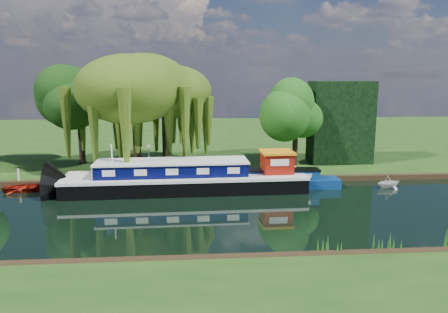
{
  "coord_description": "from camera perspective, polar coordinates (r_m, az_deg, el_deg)",
  "views": [
    {
      "loc": [
        4.23,
        -27.91,
        9.01
      ],
      "look_at": [
        6.79,
        5.29,
        2.8
      ],
      "focal_mm": 35.0,
      "sensor_mm": 36.0,
      "label": 1
    }
  ],
  "objects": [
    {
      "name": "willow_right",
      "position": [
        42.17,
        -7.73,
        7.46
      ],
      "size": [
        7.14,
        7.14,
        8.69
      ],
      "color": "black",
      "rests_on": "far_bank"
    },
    {
      "name": "mooring_posts",
      "position": [
        37.49,
        -11.57,
        -2.07
      ],
      "size": [
        19.16,
        0.16,
        1.0
      ],
      "color": "silver",
      "rests_on": "far_bank"
    },
    {
      "name": "reeds_near",
      "position": [
        22.18,
        2.82,
        -11.88
      ],
      "size": [
        33.7,
        1.5,
        1.1
      ],
      "color": "#1D5416",
      "rests_on": "ground"
    },
    {
      "name": "conifer_hedge",
      "position": [
        44.67,
        14.96,
        4.35
      ],
      "size": [
        6.0,
        3.0,
        8.0
      ],
      "primitive_type": "cube",
      "color": "black",
      "rests_on": "far_bank"
    },
    {
      "name": "far_bank",
      "position": [
        62.67,
        -8.25,
        2.4
      ],
      "size": [
        120.0,
        52.0,
        0.45
      ],
      "primitive_type": "cube",
      "color": "#193E10",
      "rests_on": "ground"
    },
    {
      "name": "lamppost",
      "position": [
        39.15,
        -9.82,
        0.72
      ],
      "size": [
        0.36,
        0.36,
        2.56
      ],
      "color": "silver",
      "rests_on": "far_bank"
    },
    {
      "name": "tree_far_mid",
      "position": [
        44.46,
        -18.39,
        6.76
      ],
      "size": [
        5.34,
        5.34,
        8.74
      ],
      "color": "black",
      "rests_on": "far_bank"
    },
    {
      "name": "tree_far_right",
      "position": [
        42.16,
        9.38,
        5.49
      ],
      "size": [
        4.37,
        4.37,
        7.15
      ],
      "color": "black",
      "rests_on": "far_bank"
    },
    {
      "name": "ground",
      "position": [
        29.63,
        -12.52,
        -7.4
      ],
      "size": [
        120.0,
        120.0,
        0.0
      ],
      "primitive_type": "plane",
      "color": "black"
    },
    {
      "name": "willow_left",
      "position": [
        39.66,
        -11.57,
        8.48
      ],
      "size": [
        8.35,
        8.35,
        10.0
      ],
      "color": "black",
      "rests_on": "far_bank"
    },
    {
      "name": "narrowboat",
      "position": [
        35.79,
        6.02,
        -3.11
      ],
      "size": [
        11.36,
        2.29,
        1.65
      ],
      "rotation": [
        0.0,
        0.0,
        -0.04
      ],
      "color": "navy",
      "rests_on": "ground"
    },
    {
      "name": "red_dinghy",
      "position": [
        37.99,
        -24.25,
        -4.11
      ],
      "size": [
        3.72,
        2.76,
        0.74
      ],
      "primitive_type": "imported",
      "rotation": [
        0.0,
        0.0,
        1.63
      ],
      "color": "maroon",
      "rests_on": "ground"
    },
    {
      "name": "white_cruiser",
      "position": [
        38.11,
        20.67,
        -3.81
      ],
      "size": [
        2.49,
        2.28,
        1.11
      ],
      "primitive_type": "imported",
      "rotation": [
        0.0,
        0.0,
        1.82
      ],
      "color": "silver",
      "rests_on": "ground"
    },
    {
      "name": "dutch_barge",
      "position": [
        34.65,
        -4.75,
        -2.86
      ],
      "size": [
        19.01,
        4.77,
        3.99
      ],
      "rotation": [
        0.0,
        0.0,
        0.03
      ],
      "color": "black",
      "rests_on": "ground"
    }
  ]
}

